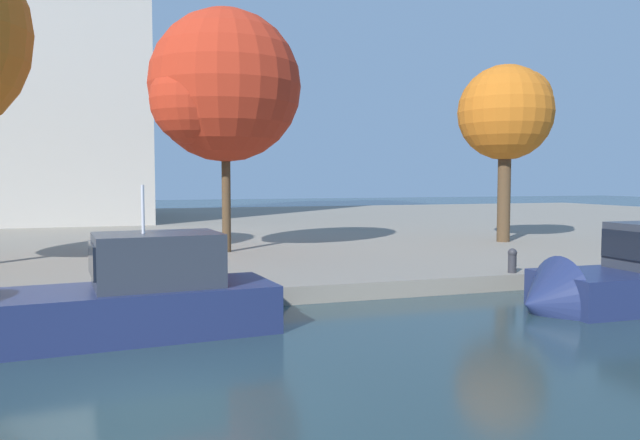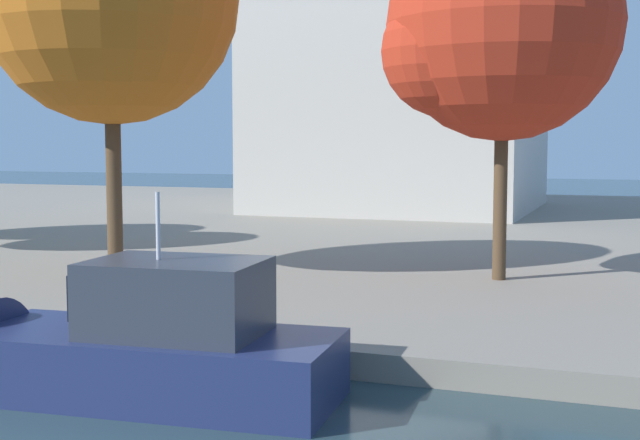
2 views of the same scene
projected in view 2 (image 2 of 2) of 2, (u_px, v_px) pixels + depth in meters
dock_promenade at (469, 230)px, 43.35m from camera, size 120.00×55.00×0.57m
motor_yacht_2 at (125, 356)px, 15.67m from camera, size 8.03×3.29×4.65m
tree_4 at (496, 26)px, 25.02m from camera, size 6.89×6.89×11.03m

